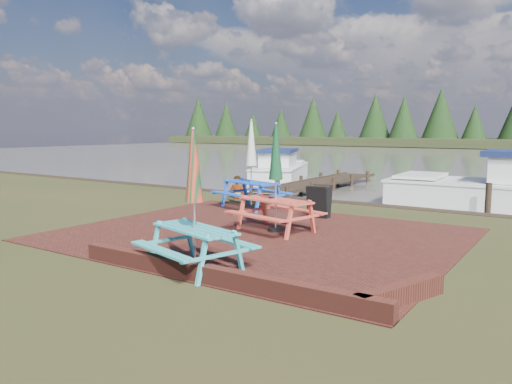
{
  "coord_description": "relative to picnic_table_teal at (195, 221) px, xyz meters",
  "views": [
    {
      "loc": [
        6.42,
        -8.74,
        2.53
      ],
      "look_at": [
        -0.19,
        1.17,
        1.0
      ],
      "focal_mm": 35.0,
      "sensor_mm": 36.0,
      "label": 1
    }
  ],
  "objects": [
    {
      "name": "ground",
      "position": [
        -0.66,
        2.08,
        -0.88
      ],
      "size": [
        120.0,
        120.0,
        0.0
      ],
      "primitive_type": "plane",
      "color": "black",
      "rests_on": "ground"
    },
    {
      "name": "paving",
      "position": [
        -0.66,
        3.08,
        -0.87
      ],
      "size": [
        9.0,
        7.5,
        0.02
      ],
      "primitive_type": "cube",
      "color": "#3A1512",
      "rests_on": "ground"
    },
    {
      "name": "brick_wall",
      "position": [
        1.49,
        -0.34,
        -0.73
      ],
      "size": [
        6.21,
        1.79,
        0.3
      ],
      "color": "#4C1E16",
      "rests_on": "ground"
    },
    {
      "name": "water",
      "position": [
        -0.66,
        39.08,
        -0.88
      ],
      "size": [
        120.0,
        60.0,
        0.02
      ],
      "primitive_type": "cube",
      "color": "#423F38",
      "rests_on": "ground"
    },
    {
      "name": "picnic_table_teal",
      "position": [
        0.0,
        0.0,
        0.0
      ],
      "size": [
        2.19,
        2.05,
        2.51
      ],
      "rotation": [
        0.0,
        0.0,
        -0.28
      ],
      "color": "teal",
      "rests_on": "ground"
    },
    {
      "name": "picnic_table_red",
      "position": [
        -0.52,
        3.62,
        0.04
      ],
      "size": [
        2.24,
        2.08,
        2.64
      ],
      "rotation": [
        0.0,
        0.0,
        -0.23
      ],
      "color": "#C64332",
      "rests_on": "ground"
    },
    {
      "name": "picnic_table_blue",
      "position": [
        -3.05,
        6.28,
        0.09
      ],
      "size": [
        2.45,
        2.3,
        2.78
      ],
      "rotation": [
        0.0,
        0.0,
        -0.31
      ],
      "color": "blue",
      "rests_on": "ground"
    },
    {
      "name": "chalkboard",
      "position": [
        -0.44,
        5.83,
        -0.4
      ],
      "size": [
        0.61,
        0.63,
        0.93
      ],
      "rotation": [
        0.0,
        0.0,
        0.17
      ],
      "color": "black",
      "rests_on": "ground"
    },
    {
      "name": "jetty",
      "position": [
        -4.16,
        13.35,
        -0.77
      ],
      "size": [
        1.76,
        9.08,
        1.0
      ],
      "color": "black",
      "rests_on": "ground"
    },
    {
      "name": "boat_jetty",
      "position": [
        -7.64,
        15.7,
        -0.53
      ],
      "size": [
        4.26,
        6.64,
        1.82
      ],
      "rotation": [
        0.0,
        0.0,
        0.37
      ],
      "color": "beige",
      "rests_on": "ground"
    },
    {
      "name": "person",
      "position": [
        -4.69,
        7.8,
        -0.05
      ],
      "size": [
        0.68,
        0.53,
        1.65
      ],
      "primitive_type": "imported",
      "rotation": [
        0.0,
        0.0,
        3.4
      ],
      "color": "gray",
      "rests_on": "ground"
    }
  ]
}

